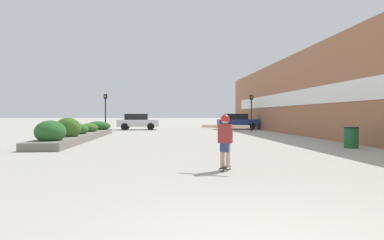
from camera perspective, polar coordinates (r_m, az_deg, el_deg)
building_wall_right at (r=25.44m, az=18.62°, el=4.29°), size 0.67×45.90×6.09m
planter_box at (r=21.96m, az=-18.19°, el=-2.00°), size 1.87×14.17×1.36m
skateboard at (r=9.43m, az=5.54°, el=-7.97°), size 0.45×0.64×0.09m
skateboarder at (r=9.33m, az=5.55°, el=-2.55°), size 1.22×0.71×1.43m
trash_bin at (r=17.12m, az=25.01°, el=-2.67°), size 0.65×0.65×0.95m
car_leftmost at (r=34.81m, az=-9.02°, el=-0.23°), size 4.12×1.89×1.60m
car_center_left at (r=35.41m, az=7.54°, el=-0.19°), size 4.01×1.88×1.62m
car_center_right at (r=39.53m, az=24.56°, el=-0.26°), size 3.86×1.86×1.49m
traffic_light_left at (r=31.19m, az=-14.23°, el=2.29°), size 0.28×0.30×3.35m
traffic_light_right at (r=31.32m, az=9.87°, el=2.26°), size 0.28×0.30×3.31m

